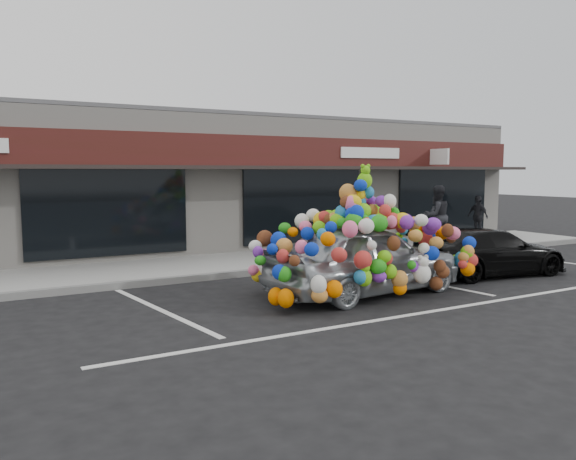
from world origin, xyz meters
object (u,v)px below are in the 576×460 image
toy_car (365,250)px  black_sedan (489,252)px  pedestrian_c (478,216)px  pedestrian_b (437,216)px  pedestrian_a (435,220)px

toy_car → black_sedan: size_ratio=1.21×
pedestrian_c → black_sedan: bearing=-45.6°
pedestrian_b → pedestrian_c: (3.02, 1.05, -0.21)m
toy_car → black_sedan: toy_car is taller
pedestrian_a → pedestrian_c: pedestrian_a is taller
toy_car → pedestrian_b: 7.18m
black_sedan → pedestrian_a: 4.95m
pedestrian_a → pedestrian_c: bearing=178.2°
pedestrian_b → pedestrian_c: bearing=-151.9°
pedestrian_c → pedestrian_a: bearing=-78.2°
pedestrian_a → pedestrian_b: size_ratio=0.81×
toy_car → pedestrian_b: (5.92, 4.06, 0.20)m
black_sedan → pedestrian_b: pedestrian_b is taller
pedestrian_b → toy_car: bearing=43.5°
black_sedan → pedestrian_a: (2.37, 4.34, 0.36)m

